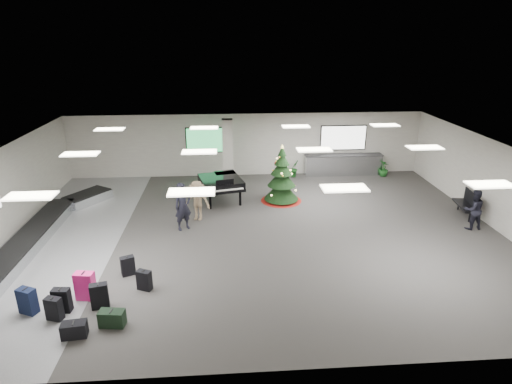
{
  "coord_description": "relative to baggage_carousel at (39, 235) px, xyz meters",
  "views": [
    {
      "loc": [
        -1.09,
        -14.37,
        6.95
      ],
      "look_at": [
        0.03,
        1.0,
        1.24
      ],
      "focal_mm": 30.0,
      "sensor_mm": 36.0,
      "label": 1
    }
  ],
  "objects": [
    {
      "name": "ground",
      "position": [
        7.84,
        0.08,
        -0.21
      ],
      "size": [
        18.0,
        18.0,
        0.0
      ],
      "primitive_type": "plane",
      "color": "#3A3734",
      "rests_on": "ground"
    },
    {
      "name": "room_envelope",
      "position": [
        7.46,
        0.75,
        2.12
      ],
      "size": [
        18.02,
        14.02,
        3.21
      ],
      "color": "#BBB3AB",
      "rests_on": "ground"
    },
    {
      "name": "baggage_carousel",
      "position": [
        0.0,
        0.0,
        0.0
      ],
      "size": [
        2.28,
        9.71,
        0.43
      ],
      "color": "silver",
      "rests_on": "ground"
    },
    {
      "name": "service_counter",
      "position": [
        12.84,
        6.73,
        0.33
      ],
      "size": [
        4.05,
        0.65,
        1.08
      ],
      "color": "silver",
      "rests_on": "ground"
    },
    {
      "name": "suitcase_0",
      "position": [
        2.24,
        -4.69,
        0.1
      ],
      "size": [
        0.46,
        0.34,
        0.65
      ],
      "rotation": [
        0.0,
        0.0,
        -0.3
      ],
      "color": "black",
      "rests_on": "ground"
    },
    {
      "name": "suitcase_1",
      "position": [
        3.27,
        -4.24,
        0.14
      ],
      "size": [
        0.5,
        0.34,
        0.73
      ],
      "rotation": [
        0.0,
        0.0,
        0.22
      ],
      "color": "black",
      "rests_on": "ground"
    },
    {
      "name": "pink_suitcase",
      "position": [
        2.77,
        -3.8,
        0.19
      ],
      "size": [
        0.56,
        0.37,
        0.83
      ],
      "rotation": [
        0.0,
        0.0,
        -0.15
      ],
      "color": "#F62080",
      "rests_on": "ground"
    },
    {
      "name": "suitcase_3",
      "position": [
        3.67,
        -2.6,
        0.09
      ],
      "size": [
        0.46,
        0.37,
        0.63
      ],
      "rotation": [
        0.0,
        0.0,
        0.42
      ],
      "color": "black",
      "rests_on": "ground"
    },
    {
      "name": "navy_suitcase",
      "position": [
        1.45,
        -4.35,
        0.15
      ],
      "size": [
        0.54,
        0.44,
        0.74
      ],
      "rotation": [
        0.0,
        0.0,
        -0.42
      ],
      "color": "black",
      "rests_on": "ground"
    },
    {
      "name": "suitcase_5",
      "position": [
        2.32,
        -4.35,
        0.13
      ],
      "size": [
        0.47,
        0.28,
        0.7
      ],
      "rotation": [
        0.0,
        0.0,
        -0.09
      ],
      "color": "black",
      "rests_on": "ground"
    },
    {
      "name": "green_duffel",
      "position": [
        3.78,
        -5.05,
        -0.0
      ],
      "size": [
        0.67,
        0.39,
        0.45
      ],
      "rotation": [
        0.0,
        0.0,
        -0.12
      ],
      "color": "black",
      "rests_on": "ground"
    },
    {
      "name": "suitcase_7",
      "position": [
        4.31,
        -3.45,
        0.09
      ],
      "size": [
        0.47,
        0.37,
        0.62
      ],
      "rotation": [
        0.0,
        0.0,
        -0.43
      ],
      "color": "black",
      "rests_on": "ground"
    },
    {
      "name": "black_duffel",
      "position": [
        2.96,
        -5.42,
        -0.02
      ],
      "size": [
        0.63,
        0.4,
        0.41
      ],
      "rotation": [
        0.0,
        0.0,
        0.12
      ],
      "color": "black",
      "rests_on": "ground"
    },
    {
      "name": "christmas_tree",
      "position": [
        9.15,
        3.24,
        0.67
      ],
      "size": [
        1.8,
        1.8,
        2.57
      ],
      "color": "maroon",
      "rests_on": "ground"
    },
    {
      "name": "grand_piano",
      "position": [
        6.51,
        3.35,
        0.67
      ],
      "size": [
        2.1,
        2.49,
        1.24
      ],
      "rotation": [
        0.0,
        0.0,
        0.24
      ],
      "color": "black",
      "rests_on": "ground"
    },
    {
      "name": "bench",
      "position": [
        16.44,
        1.06,
        0.34
      ],
      "size": [
        0.78,
        1.61,
        0.98
      ],
      "rotation": [
        0.0,
        0.0,
        -0.17
      ],
      "color": "black",
      "rests_on": "ground"
    },
    {
      "name": "traveler_a",
      "position": [
        5.1,
        0.59,
        0.7
      ],
      "size": [
        0.8,
        0.72,
        1.83
      ],
      "primitive_type": "imported",
      "rotation": [
        0.0,
        0.0,
        0.55
      ],
      "color": "black",
      "rests_on": "ground"
    },
    {
      "name": "traveler_b",
      "position": [
        5.58,
        1.44,
        0.59
      ],
      "size": [
        1.17,
        0.87,
        1.61
      ],
      "primitive_type": "imported",
      "rotation": [
        0.0,
        0.0,
        -0.29
      ],
      "color": "#9B8060",
      "rests_on": "ground"
    },
    {
      "name": "traveler_bench",
      "position": [
        15.94,
        -0.17,
        0.57
      ],
      "size": [
        0.8,
        0.65,
        1.56
      ],
      "primitive_type": "imported",
      "rotation": [
        0.0,
        0.0,
        3.21
      ],
      "color": "black",
      "rests_on": "ground"
    },
    {
      "name": "potted_plant_left",
      "position": [
        10.25,
        6.58,
        0.24
      ],
      "size": [
        0.63,
        0.61,
        0.9
      ],
      "primitive_type": "imported",
      "rotation": [
        0.0,
        0.0,
        0.61
      ],
      "color": "#143F19",
      "rests_on": "ground"
    },
    {
      "name": "potted_plant_right",
      "position": [
        14.88,
        6.31,
        0.2
      ],
      "size": [
        0.65,
        0.65,
        0.82
      ],
      "primitive_type": "imported",
      "rotation": [
        0.0,
        0.0,
        2.28
      ],
      "color": "#143F19",
      "rests_on": "ground"
    }
  ]
}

